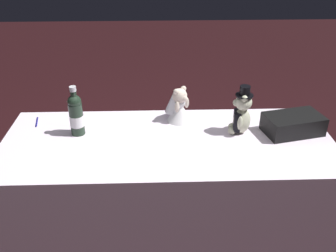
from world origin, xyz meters
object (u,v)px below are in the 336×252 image
at_px(signing_pen, 37,122).
at_px(gift_case_black, 293,124).
at_px(teddy_bear_groom, 241,113).
at_px(teddy_bear_bride, 178,106).
at_px(champagne_bottle, 76,114).

distance_m(signing_pen, gift_case_black, 1.62).
relative_size(teddy_bear_groom, teddy_bear_bride, 1.33).
bearing_deg(teddy_bear_groom, gift_case_black, 178.04).
xyz_separation_m(teddy_bear_groom, gift_case_black, (-0.32, 0.01, -0.07)).
distance_m(teddy_bear_groom, champagne_bottle, 0.99).
relative_size(teddy_bear_bride, champagne_bottle, 0.74).
bearing_deg(champagne_bottle, gift_case_black, 178.76).
height_order(champagne_bottle, gift_case_black, champagne_bottle).
bearing_deg(signing_pen, teddy_bear_bride, -178.85).
height_order(signing_pen, gift_case_black, gift_case_black).
bearing_deg(signing_pen, champagne_bottle, 153.91).
bearing_deg(champagne_bottle, teddy_bear_bride, -165.39).
distance_m(champagne_bottle, gift_case_black, 1.32).
height_order(teddy_bear_bride, champagne_bottle, champagne_bottle).
xyz_separation_m(teddy_bear_bride, champagne_bottle, (0.62, 0.16, 0.03)).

